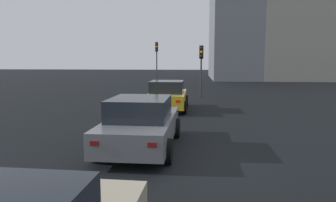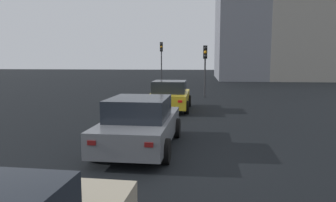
% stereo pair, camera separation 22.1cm
% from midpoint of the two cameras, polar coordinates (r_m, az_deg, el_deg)
% --- Properties ---
extents(ground_plane, '(160.00, 160.00, 0.20)m').
position_cam_midpoint_polar(ground_plane, '(8.24, 4.99, -11.53)').
color(ground_plane, black).
extents(car_yellow_right_lead, '(4.05, 2.11, 1.53)m').
position_cam_midpoint_polar(car_yellow_right_lead, '(16.33, -0.54, 0.94)').
color(car_yellow_right_lead, gold).
rests_on(car_yellow_right_lead, ground_plane).
extents(car_grey_right_second, '(4.46, 2.13, 1.52)m').
position_cam_midpoint_polar(car_grey_right_second, '(9.22, -5.60, -4.12)').
color(car_grey_right_second, slate).
rests_on(car_grey_right_second, ground_plane).
extents(traffic_light_near_left, '(0.32, 0.30, 4.33)m').
position_cam_midpoint_polar(traffic_light_near_left, '(30.87, -2.28, 8.37)').
color(traffic_light_near_left, '#2D2D30').
rests_on(traffic_light_near_left, ground_plane).
extents(traffic_light_near_right, '(0.32, 0.28, 3.58)m').
position_cam_midpoint_polar(traffic_light_near_right, '(21.99, 5.77, 7.40)').
color(traffic_light_near_right, '#2D2D30').
rests_on(traffic_light_near_right, ground_plane).
extents(building_facade_left, '(14.42, 11.58, 15.01)m').
position_cam_midpoint_polar(building_facade_left, '(48.19, 22.36, 12.72)').
color(building_facade_left, gray).
rests_on(building_facade_left, ground_plane).
extents(building_facade_center, '(15.41, 7.66, 16.56)m').
position_cam_midpoint_polar(building_facade_center, '(47.11, 12.59, 14.17)').
color(building_facade_center, slate).
rests_on(building_facade_center, ground_plane).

